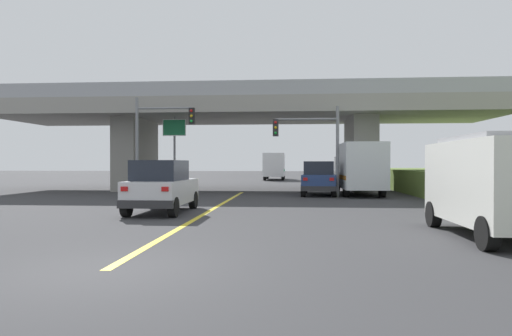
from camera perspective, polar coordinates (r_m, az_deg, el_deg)
ground at (r=32.42m, az=-1.26°, el=-2.78°), size 160.00×160.00×0.00m
overpass_bridge at (r=32.51m, az=-1.27°, el=5.97°), size 34.58×9.24×6.97m
lane_divider_stripe at (r=19.17m, az=-5.39°, el=-5.11°), size 0.20×21.95×0.01m
suv_lead at (r=17.99m, az=-11.66°, el=-2.27°), size 1.96×4.37×2.02m
suv_crossing at (r=27.53m, az=7.84°, el=-1.28°), size 2.25×4.55×2.02m
box_truck at (r=28.39m, az=12.71°, el=0.01°), size 2.33×7.51×3.07m
work_van at (r=13.20m, az=27.38°, el=-1.50°), size 2.08×4.89×2.62m
traffic_signal_nearside at (r=25.96m, az=7.23°, el=3.59°), size 3.73×0.36×5.12m
traffic_signal_farside at (r=27.42m, az=-12.34°, el=4.35°), size 3.53×0.36×5.77m
highway_sign at (r=30.81m, az=-10.16°, el=3.86°), size 1.55×0.17×4.99m
semi_truck_distant at (r=52.80m, az=2.32°, el=0.27°), size 2.33×7.55×3.04m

